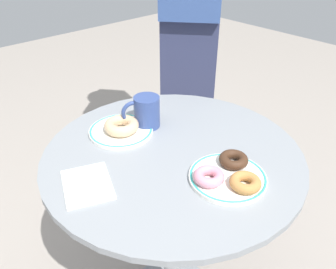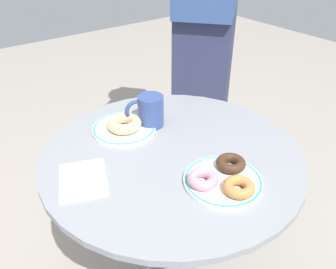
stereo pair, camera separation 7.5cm
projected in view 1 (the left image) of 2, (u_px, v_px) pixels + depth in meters
cafe_table at (172, 203)px, 1.06m from camera, size 0.72×0.72×0.71m
plate_left at (121, 131)px, 1.03m from camera, size 0.19×0.19×0.01m
plate_right at (228, 177)px, 0.85m from camera, size 0.19×0.19×0.01m
donut_glazed at (121, 126)px, 1.01m from camera, size 0.14×0.14×0.03m
donut_old_fashioned at (245, 182)px, 0.80m from camera, size 0.09×0.09×0.03m
donut_chocolate at (234, 160)px, 0.88m from camera, size 0.11×0.11×0.03m
donut_pink_frosted at (209, 177)px, 0.82m from camera, size 0.10×0.10×0.03m
paper_napkin at (87, 184)px, 0.83m from camera, size 0.18×0.16×0.01m
coffee_mug at (146, 112)px, 1.04m from camera, size 0.08×0.12×0.10m
person_figure at (192, 27)px, 1.43m from camera, size 0.44×0.47×1.75m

